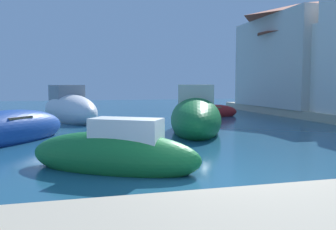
# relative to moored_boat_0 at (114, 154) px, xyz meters

# --- Properties ---
(ground) EXTENTS (80.00, 80.00, 0.00)m
(ground) POSITION_rel_moored_boat_0_xyz_m (1.89, -1.58, -0.40)
(ground) COLOR #1E5170
(moored_boat_0) EXTENTS (4.44, 3.40, 1.54)m
(moored_boat_0) POSITION_rel_moored_boat_0_xyz_m (0.00, 0.00, 0.00)
(moored_boat_0) COLOR #197233
(moored_boat_0) RESTS_ON ground
(moored_boat_1) EXTENTS (4.52, 5.24, 1.49)m
(moored_boat_1) POSITION_rel_moored_boat_0_xyz_m (-3.27, 5.14, 0.02)
(moored_boat_1) COLOR #1E479E
(moored_boat_1) RESTS_ON ground
(moored_boat_2) EXTENTS (4.03, 6.75, 2.50)m
(moored_boat_2) POSITION_rel_moored_boat_0_xyz_m (4.22, 6.29, 0.24)
(moored_boat_2) COLOR #197233
(moored_boat_2) RESTS_ON ground
(moored_boat_3) EXTENTS (3.58, 1.55, 0.99)m
(moored_boat_3) POSITION_rel_moored_boat_0_xyz_m (7.62, 12.74, -0.12)
(moored_boat_3) COLOR #B21E1E
(moored_boat_3) RESTS_ON ground
(moored_boat_5) EXTENTS (4.15, 6.58, 2.48)m
(moored_boat_5) POSITION_rel_moored_boat_0_xyz_m (-1.28, 12.41, 0.24)
(moored_boat_5) COLOR white
(moored_boat_5) RESTS_ON ground
(waterfront_building_annex) EXTENTS (6.55, 9.44, 7.34)m
(waterfront_building_annex) POSITION_rel_moored_boat_0_xyz_m (14.89, 13.97, 3.83)
(waterfront_building_annex) COLOR beige
(waterfront_building_annex) RESTS_ON quay_promenade
(waterfront_building_far) EXTENTS (5.38, 10.40, 5.94)m
(waterfront_building_far) POSITION_rel_moored_boat_0_xyz_m (14.89, 13.52, 3.12)
(waterfront_building_far) COLOR white
(waterfront_building_far) RESTS_ON quay_promenade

